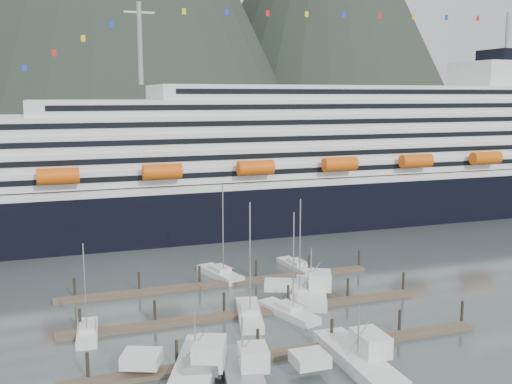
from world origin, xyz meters
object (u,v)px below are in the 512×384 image
cruise_ship (321,167)px  sailboat_g (297,267)px  sailboat_a (87,333)px  sailboat_d (299,294)px  trawler_e (310,291)px  sailboat_f (220,274)px  trawler_b (241,371)px  sailboat_b (249,315)px  trawler_c (356,358)px  sailboat_c (288,312)px  trawler_a (194,367)px

cruise_ship → sailboat_g: cruise_ship is taller
sailboat_a → sailboat_d: 29.43m
sailboat_a → trawler_e: bearing=-77.9°
cruise_ship → sailboat_a: (-55.31, -52.24, -11.64)m
sailboat_f → sailboat_g: size_ratio=1.29×
trawler_b → trawler_e: trawler_e is taller
sailboat_b → trawler_c: 17.86m
sailboat_c → trawler_b: (-11.24, -14.80, 0.49)m
sailboat_a → sailboat_g: (34.43, 17.29, -0.00)m
sailboat_b → trawler_b: bearing=172.5°
cruise_ship → trawler_b: (-41.56, -68.74, -11.12)m
cruise_ship → trawler_b: size_ratio=17.96×
sailboat_f → trawler_b: 34.63m
sailboat_f → sailboat_c: bearing=175.5°
sailboat_d → trawler_e: (1.45, -0.60, 0.55)m
trawler_e → sailboat_d: bearing=90.4°
sailboat_f → trawler_e: size_ratio=1.20×
sailboat_d → trawler_e: size_ratio=1.16×
sailboat_b → sailboat_f: sailboat_b is taller
sailboat_a → sailboat_b: (19.96, -0.95, 0.04)m
trawler_c → trawler_e: bearing=-11.1°
sailboat_c → trawler_e: sailboat_c is taller
trawler_b → trawler_e: bearing=-28.9°
sailboat_c → sailboat_b: bearing=64.0°
cruise_ship → trawler_e: size_ratio=16.45×
sailboat_b → trawler_a: sailboat_b is taller
sailboat_d → trawler_a: size_ratio=0.99×
sailboat_c → sailboat_a: bearing=68.6°
sailboat_f → sailboat_g: sailboat_f is taller
sailboat_c → sailboat_d: bearing=-51.6°
sailboat_b → trawler_b: 16.76m
sailboat_b → sailboat_f: bearing=10.0°
sailboat_b → sailboat_a: bearing=101.5°
sailboat_d → sailboat_c: bearing=163.8°
sailboat_c → trawler_c: 16.05m
sailboat_g → trawler_a: bearing=135.4°
sailboat_c → sailboat_f: (-3.67, 18.99, 0.02)m
cruise_ship → trawler_a: cruise_ship is taller
sailboat_c → trawler_e: size_ratio=1.12×
sailboat_b → trawler_e: 11.60m
trawler_a → cruise_ship: bearing=-12.1°
sailboat_f → trawler_a: bearing=144.0°
sailboat_d → sailboat_g: bearing=-4.5°
sailboat_g → trawler_a: (-24.96, -31.48, 0.58)m
sailboat_b → cruise_ship: bearing=-19.4°
trawler_b → trawler_e: size_ratio=0.92×
cruise_ship → sailboat_c: cruise_ship is taller
sailboat_a → trawler_e: sailboat_a is taller
sailboat_c → trawler_e: 7.81m
sailboat_a → sailboat_f: bearing=-45.9°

